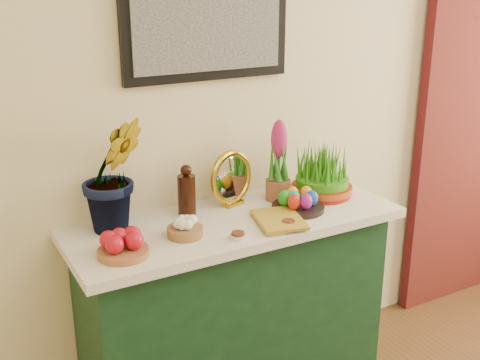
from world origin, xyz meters
name	(u,v)px	position (x,y,z in m)	size (l,w,h in m)	color
sideboard	(235,314)	(-0.42, 2.00, 0.42)	(1.30, 0.45, 0.85)	#153B1D
tablecloth	(234,222)	(-0.42, 2.00, 0.87)	(1.40, 0.55, 0.04)	white
hyacinth_green	(113,156)	(-0.89, 2.13, 1.19)	(0.30, 0.26, 0.61)	#2A741D
apple_bowl	(123,246)	(-0.94, 1.88, 0.93)	(0.20, 0.20, 0.09)	#955B33
garlic_basket	(185,228)	(-0.68, 1.93, 0.92)	(0.18, 0.18, 0.08)	#8D5D39
vinegar_cruet	(187,193)	(-0.58, 2.13, 0.99)	(0.08, 0.08, 0.22)	black
mirror	(231,178)	(-0.36, 2.15, 1.01)	(0.25, 0.13, 0.25)	gold
book	(257,222)	(-0.38, 1.88, 0.91)	(0.16, 0.24, 0.03)	#B4902A
spice_dish_left	(238,236)	(-0.51, 1.81, 0.90)	(0.06, 0.06, 0.03)	silver
spice_dish_right	(289,224)	(-0.28, 1.82, 0.90)	(0.06, 0.06, 0.03)	silver
egg_plate	(298,202)	(-0.15, 1.94, 0.93)	(0.28, 0.28, 0.09)	black
hyacinth_pink	(279,164)	(-0.15, 2.10, 1.05)	(0.11, 0.11, 0.37)	brown
wheatgrass_sabzeh	(322,174)	(0.05, 2.04, 0.99)	(0.28, 0.28, 0.23)	#97180A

